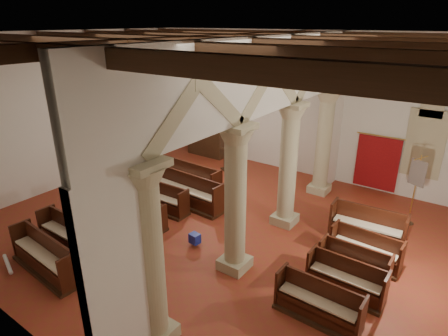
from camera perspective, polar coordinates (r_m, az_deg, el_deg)
floor at (r=12.54m, az=-1.44°, el=-8.75°), size 14.00×14.00×0.00m
ceiling at (r=10.83m, az=-1.75°, el=19.82°), size 14.00×14.00×0.00m
wall_back at (r=16.37m, az=11.28°, el=9.42°), size 14.00×0.02×6.00m
wall_front at (r=7.78m, az=-29.32°, el=-6.77°), size 14.00×0.02×6.00m
wall_left at (r=16.39m, az=-21.80°, el=8.32°), size 0.02×12.00×6.00m
ceiling_beams at (r=10.84m, az=-1.74°, el=18.87°), size 13.80×11.80×0.30m
arcade at (r=10.23m, az=6.53°, el=5.74°), size 0.90×11.90×6.00m
window_back at (r=15.27m, az=28.29°, el=3.26°), size 1.00×0.03×2.20m
pipe_organ at (r=18.60m, az=-2.48°, el=6.09°), size 2.10×0.85×4.40m
lectern at (r=16.83m, az=0.38°, el=1.16°), size 0.55×0.58×1.11m
dossal_curtain at (r=15.75m, az=22.27°, el=0.75°), size 1.80×0.07×2.17m
processional_banner at (r=13.76m, az=26.75°, el=-4.59°), size 0.51×0.65×2.42m
hymnal_box_a at (r=10.37m, az=-17.28°, el=-15.28°), size 0.39×0.34×0.35m
hymnal_box_b at (r=10.95m, az=-15.88°, el=-12.98°), size 0.37×0.32×0.34m
hymnal_box_c at (r=11.43m, az=-4.48°, el=-10.64°), size 0.33×0.28×0.30m
tube_heater_a at (r=12.04m, az=-30.10°, el=-12.54°), size 0.99×0.39×0.10m
tube_heater_b at (r=11.52m, az=-24.34°, el=-12.99°), size 1.04×0.26×0.10m
nave_pew_0 at (r=11.36m, az=-25.53°, el=-12.61°), size 2.67×0.87×1.04m
nave_pew_1 at (r=11.93m, az=-22.07°, el=-10.30°), size 2.64×0.73×1.05m
nave_pew_2 at (r=12.34m, az=-16.35°, el=-8.39°), size 3.14×0.76×1.05m
nave_pew_3 at (r=12.92m, az=-13.40°, el=-6.81°), size 2.55×0.71×0.95m
nave_pew_4 at (r=13.75m, az=-10.67°, el=-4.72°), size 2.89×0.75×1.00m
nave_pew_5 at (r=13.94m, az=-6.36°, el=-3.85°), size 3.54×0.91×1.15m
nave_pew_6 at (r=14.98m, az=-5.90°, el=-1.97°), size 3.23×0.86×1.13m
aisle_pew_0 at (r=9.23m, az=14.11°, el=-19.84°), size 1.99×0.68×0.96m
aisle_pew_1 at (r=10.07m, az=17.96°, el=-16.33°), size 1.91×0.67×0.95m
aisle_pew_2 at (r=10.55m, az=19.04°, el=-14.44°), size 1.77×0.67×0.99m
aisle_pew_3 at (r=11.33m, az=20.65°, el=-12.04°), size 1.94×0.74×0.95m
aisle_pew_4 at (r=12.25m, az=20.88°, el=-9.03°), size 2.21×0.89×1.14m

